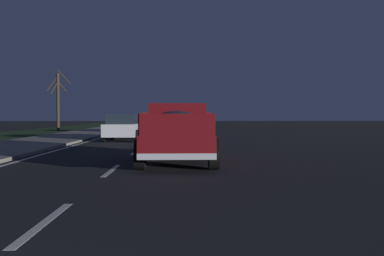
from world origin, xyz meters
TOP-DOWN VIEW (x-y plane):
  - ground at (27.00, 0.00)m, footprint 144.00×144.00m
  - sidewalk_shoulder at (27.00, 5.70)m, footprint 108.00×4.00m
  - lane_markings at (28.92, 2.55)m, footprint 108.00×3.54m
  - pickup_truck at (11.64, -1.75)m, footprint 5.44×2.31m
  - sedan_white at (22.96, 1.60)m, footprint 4.42×2.06m
  - sedan_blue at (33.19, 1.92)m, footprint 4.45×2.11m
  - bare_tree_far at (37.95, 9.82)m, footprint 0.77×2.20m

SIDE VIEW (x-z plane):
  - ground at x=27.00m, z-range 0.00..0.00m
  - lane_markings at x=28.92m, z-range 0.00..0.01m
  - sidewalk_shoulder at x=27.00m, z-range 0.00..0.12m
  - sedan_white at x=22.96m, z-range 0.01..1.55m
  - sedan_blue at x=33.19m, z-range 0.01..1.55m
  - pickup_truck at x=11.64m, z-range 0.05..1.92m
  - bare_tree_far at x=37.95m, z-range 0.05..5.77m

